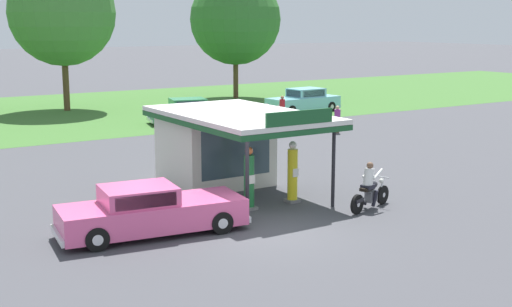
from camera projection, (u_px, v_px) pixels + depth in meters
name	position (u px, v px, depth m)	size (l,w,h in m)	color
ground_plane	(273.00, 231.00, 19.99)	(300.00, 300.00, 0.00)	#424247
grass_verge_strip	(17.00, 115.00, 44.80)	(120.00, 24.00, 0.01)	#3D6B2D
service_station_kiosk	(221.00, 140.00, 25.15)	(4.23, 7.16, 3.36)	silver
gas_pump_nearside	(249.00, 181.00, 22.10)	(0.44, 0.44, 2.07)	slate
gas_pump_offside	(293.00, 174.00, 23.02)	(0.44, 0.44, 2.10)	slate
motorcycle_with_rider	(370.00, 190.00, 22.19)	(2.17, 0.89, 1.58)	black
featured_classic_sedan	(150.00, 212.00, 19.58)	(5.64, 2.51, 1.44)	#E55993
parked_car_back_row_far_left	(192.00, 112.00, 41.41)	(5.69, 3.11, 1.50)	#2D844C
parked_car_back_row_centre_left	(304.00, 101.00, 46.52)	(5.47, 2.28, 1.60)	#7AC6D1
bystander_chatting_near_pumps	(337.00, 119.00, 37.57)	(0.34, 0.34, 1.52)	brown
bystander_admiring_sedan	(282.00, 108.00, 41.99)	(0.34, 0.34, 1.59)	#2D3351
tree_oak_centre	(62.00, 13.00, 46.18)	(7.19, 7.19, 10.25)	brown
tree_oak_far_right	(235.00, 19.00, 54.00)	(7.19, 7.19, 9.86)	brown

